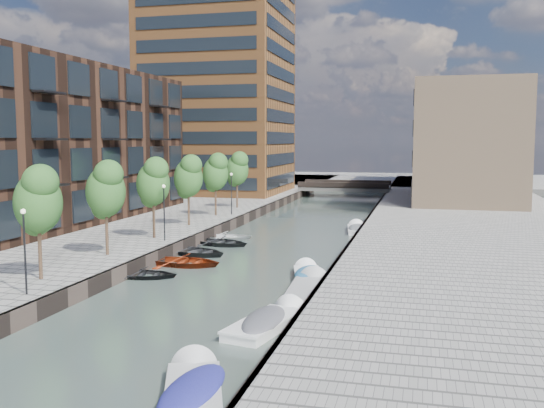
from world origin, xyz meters
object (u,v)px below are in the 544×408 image
at_px(tree_3, 153,181).
at_px(car, 422,196).
at_px(motorboat_1, 269,322).
at_px(motorboat_3, 307,274).
at_px(sloop_3, 226,239).
at_px(bridge, 345,187).
at_px(tree_4, 188,175).
at_px(motorboat_2, 309,291).
at_px(motorboat_4, 357,229).
at_px(tree_1, 38,198).
at_px(motorboat_0, 193,390).
at_px(tree_2, 106,188).
at_px(sloop_2, 186,266).
at_px(sloop_4, 222,245).
at_px(tree_5, 215,171).
at_px(sloop_1, 196,255).
at_px(tree_6, 237,168).
at_px(sloop_0, 145,277).

relative_size(tree_3, car, 1.56).
xyz_separation_m(motorboat_1, motorboat_3, (-0.16, 10.07, -0.03)).
bearing_deg(motorboat_1, sloop_3, 112.89).
height_order(bridge, motorboat_1, bridge).
xyz_separation_m(sloop_3, car, (15.89, 26.69, 1.65)).
relative_size(tree_4, motorboat_3, 1.26).
bearing_deg(sloop_3, motorboat_3, -155.36).
xyz_separation_m(motorboat_2, motorboat_4, (0.15, 23.07, 0.08)).
height_order(tree_1, car, tree_1).
distance_m(tree_3, motorboat_0, 27.39).
height_order(motorboat_1, car, car).
height_order(tree_2, motorboat_0, tree_2).
xyz_separation_m(sloop_2, sloop_4, (-0.21, 8.02, 0.00)).
bearing_deg(sloop_3, bridge, -19.24).
bearing_deg(tree_5, tree_4, -90.00).
height_order(tree_5, motorboat_2, tree_5).
bearing_deg(motorboat_3, sloop_1, 150.97).
distance_m(tree_4, motorboat_3, 18.98).
xyz_separation_m(tree_6, sloop_3, (3.64, -14.70, -5.31)).
bearing_deg(motorboat_3, tree_5, 122.89).
distance_m(tree_6, motorboat_3, 30.31).
relative_size(sloop_2, motorboat_2, 0.85).
distance_m(sloop_3, motorboat_2, 18.78).
bearing_deg(motorboat_1, tree_1, 171.25).
xyz_separation_m(motorboat_0, motorboat_4, (1.34, 37.33, -0.02)).
bearing_deg(sloop_0, car, -28.03).
relative_size(tree_2, sloop_0, 1.46).
relative_size(tree_2, sloop_3, 1.39).
relative_size(bridge, motorboat_4, 2.63).
xyz_separation_m(motorboat_1, car, (6.48, 49.00, 1.44)).
bearing_deg(sloop_1, motorboat_2, -115.48).
distance_m(tree_4, motorboat_0, 33.66).
bearing_deg(motorboat_0, sloop_2, 112.84).
bearing_deg(sloop_1, motorboat_1, -132.64).
height_order(sloop_0, motorboat_0, motorboat_0).
bearing_deg(tree_2, sloop_3, 74.68).
distance_m(tree_2, tree_5, 21.00).
distance_m(tree_3, tree_4, 7.00).
distance_m(sloop_3, motorboat_0, 31.41).
relative_size(tree_4, sloop_3, 1.39).
bearing_deg(motorboat_2, motorboat_1, -95.55).
xyz_separation_m(tree_2, motorboat_4, (13.84, 20.50, -5.11)).
bearing_deg(sloop_0, tree_4, 5.39).
bearing_deg(tree_6, sloop_0, -83.67).
distance_m(sloop_2, car, 40.52).
bearing_deg(tree_2, sloop_0, -23.30).
height_order(tree_1, motorboat_0, tree_1).
distance_m(bridge, motorboat_1, 63.19).
xyz_separation_m(bridge, motorboat_1, (4.56, -63.01, -1.18)).
height_order(tree_4, sloop_3, tree_4).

